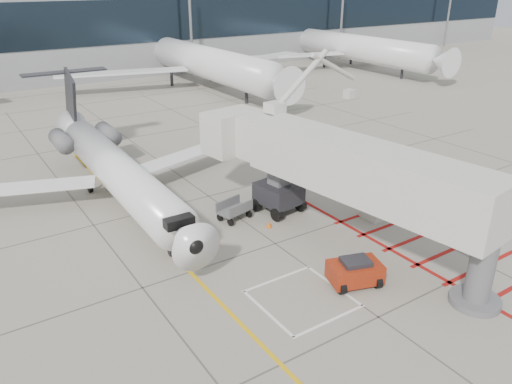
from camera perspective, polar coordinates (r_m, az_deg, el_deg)
ground_plane at (r=26.01m, az=7.39°, el=-9.50°), size 260.00×260.00×0.00m
regional_jet at (r=31.94m, az=-14.69°, el=3.54°), size 22.24×27.79×7.17m
jet_bridge at (r=27.08m, az=12.08°, el=1.19°), size 12.26×21.32×8.08m
pushback_tug at (r=25.30m, az=11.24°, el=-8.84°), size 2.90×2.28×1.48m
baggage_cart at (r=31.17m, az=-2.49°, el=-2.05°), size 2.26×1.70×1.28m
ground_power_unit at (r=32.51m, az=14.27°, el=-0.97°), size 2.57×1.53×2.02m
cone_nose at (r=28.82m, az=-4.62°, el=-5.27°), size 0.35×0.35×0.49m
cone_side at (r=30.34m, az=1.50°, el=-3.70°), size 0.31×0.31×0.43m
terminal_building at (r=89.96m, az=-18.28°, el=17.92°), size 180.00×28.00×14.00m
terminal_glass_band at (r=76.51m, az=-15.25°, el=18.21°), size 180.00×0.10×6.00m
bg_aircraft_c at (r=70.18m, az=-6.79°, el=16.93°), size 37.13×41.26×12.38m
bg_aircraft_d at (r=86.04m, az=10.50°, el=17.78°), size 35.96×39.95×11.99m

